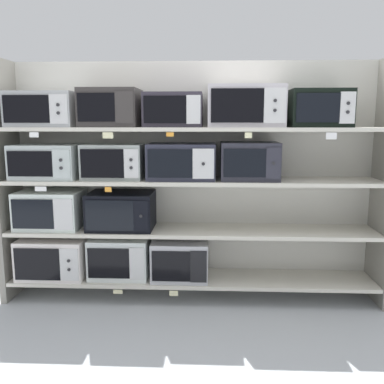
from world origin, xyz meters
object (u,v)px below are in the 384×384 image
at_px(microwave_5, 48,161).
at_px(microwave_10, 111,108).
at_px(microwave_7, 182,161).
at_px(microwave_4, 121,210).
at_px(microwave_12, 245,106).
at_px(microwave_11, 174,110).
at_px(microwave_13, 319,108).
at_px(microwave_1, 120,257).
at_px(microwave_6, 114,161).
at_px(microwave_3, 51,209).
at_px(microwave_8, 249,161).
at_px(microwave_9, 45,110).
at_px(microwave_0, 55,256).
at_px(microwave_2, 180,258).

height_order(microwave_5, microwave_10, microwave_10).
relative_size(microwave_5, microwave_7, 0.97).
distance_m(microwave_4, microwave_12, 1.29).
bearing_deg(microwave_11, microwave_13, 0.00).
bearing_deg(microwave_1, microwave_5, 179.99).
height_order(microwave_6, microwave_10, microwave_10).
bearing_deg(microwave_3, microwave_8, 0.00).
bearing_deg(microwave_9, microwave_0, -0.68).
bearing_deg(microwave_6, microwave_0, 180.00).
height_order(microwave_0, microwave_1, microwave_1).
bearing_deg(microwave_5, microwave_0, -1.25).
height_order(microwave_1, microwave_2, microwave_1).
height_order(microwave_2, microwave_9, microwave_9).
bearing_deg(microwave_12, microwave_8, 0.32).
bearing_deg(microwave_3, microwave_12, -0.00).
xyz_separation_m(microwave_1, microwave_11, (0.45, -0.00, 1.20)).
bearing_deg(microwave_0, microwave_5, 178.75).
relative_size(microwave_4, microwave_11, 1.16).
relative_size(microwave_3, microwave_9, 0.99).
relative_size(microwave_10, microwave_12, 0.77).
bearing_deg(microwave_7, microwave_6, -179.98).
bearing_deg(microwave_2, microwave_11, -179.95).
bearing_deg(microwave_3, microwave_0, -0.64).
bearing_deg(microwave_5, microwave_12, -0.01).
relative_size(microwave_4, microwave_12, 0.90).
height_order(microwave_2, microwave_10, microwave_10).
bearing_deg(microwave_0, microwave_6, -0.00).
xyz_separation_m(microwave_4, microwave_12, (0.99, 0.00, 0.83)).
relative_size(microwave_4, microwave_13, 1.16).
bearing_deg(microwave_9, microwave_8, 0.00).
distance_m(microwave_2, microwave_11, 1.20).
relative_size(microwave_0, microwave_7, 1.02).
xyz_separation_m(microwave_6, microwave_13, (1.60, 0.00, 0.41)).
xyz_separation_m(microwave_4, microwave_5, (-0.59, 0.00, 0.40)).
distance_m(microwave_8, microwave_13, 0.66).
distance_m(microwave_1, microwave_6, 0.79).
xyz_separation_m(microwave_4, microwave_10, (-0.06, 0.00, 0.82)).
bearing_deg(microwave_3, microwave_5, 4.10).
bearing_deg(microwave_10, microwave_1, -0.23).
height_order(microwave_7, microwave_8, microwave_8).
height_order(microwave_4, microwave_8, microwave_8).
bearing_deg(microwave_3, microwave_11, -0.00).
relative_size(microwave_2, microwave_12, 0.79).
bearing_deg(microwave_13, microwave_8, 179.99).
distance_m(microwave_0, microwave_10, 1.32).
bearing_deg(microwave_2, microwave_3, 180.00).
bearing_deg(microwave_8, microwave_2, -179.99).
bearing_deg(microwave_2, microwave_13, 0.00).
bearing_deg(microwave_13, microwave_6, -179.99).
bearing_deg(microwave_3, microwave_4, -0.03).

